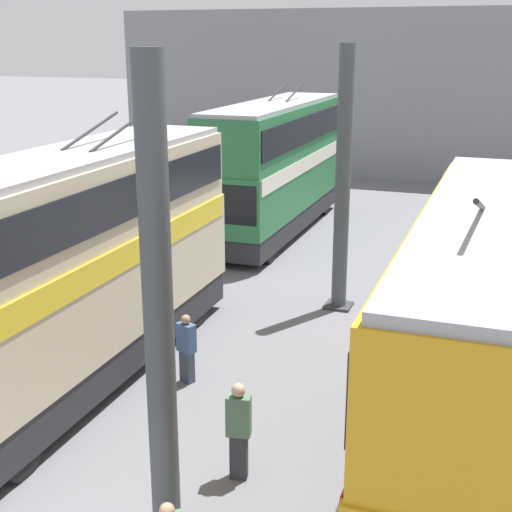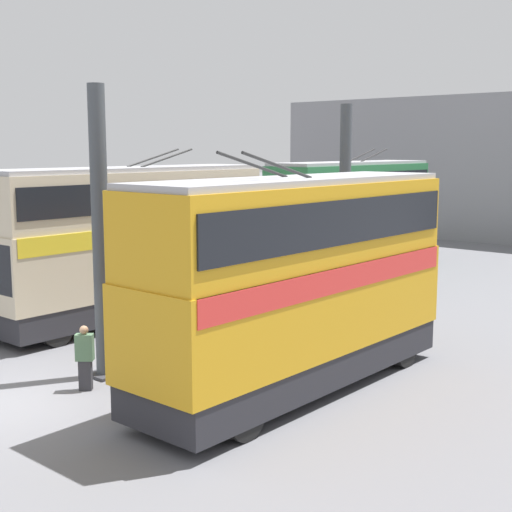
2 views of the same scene
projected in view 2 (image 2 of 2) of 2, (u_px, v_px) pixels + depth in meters
name	position (u px, v px, depth m)	size (l,w,h in m)	color
ground_plane	(6.00, 405.00, 16.12)	(240.00, 240.00, 0.00)	slate
support_column_near	(101.00, 239.00, 17.66)	(0.76, 0.76, 7.30)	#42474C
support_column_far	(344.00, 210.00, 25.77)	(0.76, 0.76, 7.30)	#42474C
bus_left_near	(298.00, 271.00, 16.75)	(9.38, 2.54, 5.71)	black
bus_right_near	(133.00, 233.00, 23.98)	(10.42, 2.54, 5.75)	black
bus_right_mid	(352.00, 208.00, 34.03)	(10.56, 2.54, 5.73)	black
person_aisle_midway	(174.00, 326.00, 19.38)	(0.32, 0.46, 1.82)	#2D2D33
person_by_right_row	(191.00, 300.00, 23.22)	(0.38, 0.48, 1.61)	#384251
person_aisle_foreground	(85.00, 356.00, 17.00)	(0.45, 0.48, 1.59)	#2D2D33
oil_drum	(335.00, 316.00, 22.71)	(0.67, 0.67, 0.93)	#B28E23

